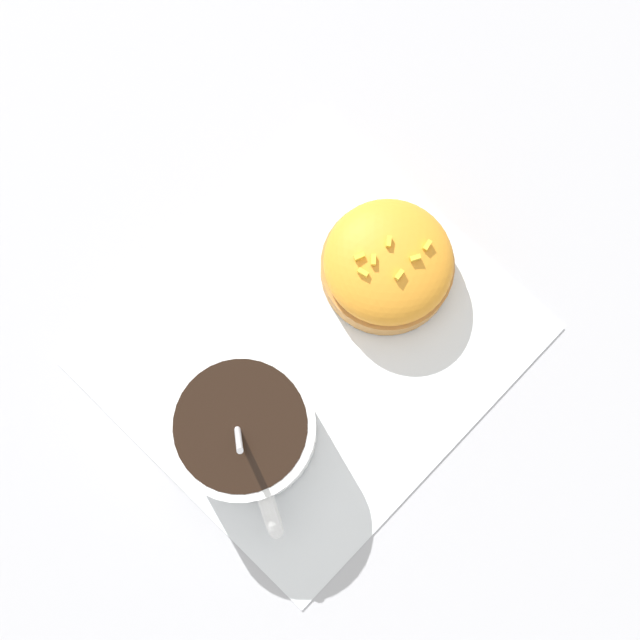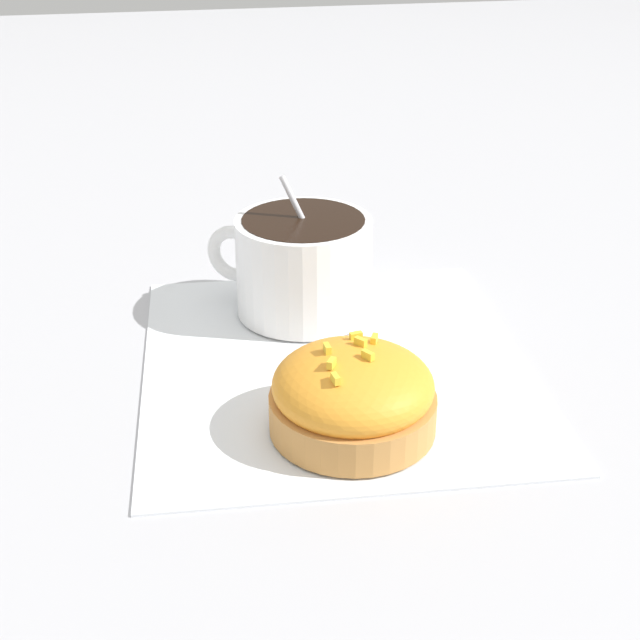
% 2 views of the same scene
% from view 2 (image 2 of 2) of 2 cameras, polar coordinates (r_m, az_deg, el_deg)
% --- Properties ---
extents(ground_plane, '(3.00, 3.00, 0.00)m').
position_cam_2_polar(ground_plane, '(0.56, 0.96, -2.91)').
color(ground_plane, '#B2B2B7').
extents(paper_napkin, '(0.28, 0.25, 0.00)m').
position_cam_2_polar(paper_napkin, '(0.56, 0.96, -2.77)').
color(paper_napkin, white).
rests_on(paper_napkin, ground_plane).
extents(coffee_cup, '(0.09, 0.11, 0.10)m').
position_cam_2_polar(coffee_cup, '(0.60, -1.17, 3.78)').
color(coffee_cup, white).
rests_on(coffee_cup, paper_napkin).
extents(frosted_pastry, '(0.09, 0.09, 0.05)m').
position_cam_2_polar(frosted_pastry, '(0.48, 2.11, -4.82)').
color(frosted_pastry, '#C18442').
rests_on(frosted_pastry, paper_napkin).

